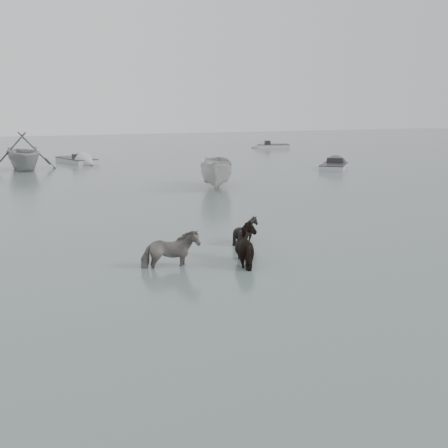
{
  "coord_description": "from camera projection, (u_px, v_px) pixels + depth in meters",
  "views": [
    {
      "loc": [
        -4.9,
        -14.47,
        4.51
      ],
      "look_at": [
        0.96,
        0.72,
        1.0
      ],
      "focal_mm": 45.0,
      "sensor_mm": 36.0,
      "label": 1
    }
  ],
  "objects": [
    {
      "name": "skiff_mid",
      "position": [
        76.0,
        158.0,
        43.34
      ],
      "size": [
        3.35,
        6.15,
        0.75
      ],
      "primitive_type": null,
      "rotation": [
        0.0,
        0.0,
        -1.26
      ],
      "color": "#ADAFAC",
      "rests_on": "ground"
    },
    {
      "name": "pony_pinto",
      "position": [
        170.0,
        244.0,
        15.6
      ],
      "size": [
        1.64,
        0.83,
        1.35
      ],
      "primitive_type": "imported",
      "rotation": [
        0.0,
        0.0,
        1.51
      ],
      "color": "black",
      "rests_on": "ground"
    },
    {
      "name": "pony_dark",
      "position": [
        252.0,
        237.0,
        16.1
      ],
      "size": [
        1.55,
        1.71,
        1.49
      ],
      "primitive_type": "imported",
      "rotation": [
        0.0,
        0.0,
        1.78
      ],
      "color": "black",
      "rests_on": "ground"
    },
    {
      "name": "skiff_port",
      "position": [
        334.0,
        164.0,
        39.14
      ],
      "size": [
        4.1,
        4.51,
        0.75
      ],
      "primitive_type": null,
      "rotation": [
        0.0,
        0.0,
        0.88
      ],
      "color": "#A4A7A4",
      "rests_on": "ground"
    },
    {
      "name": "ground",
      "position": [
        201.0,
        266.0,
        15.87
      ],
      "size": [
        140.0,
        140.0,
        0.0
      ],
      "primitive_type": "plane",
      "color": "#4A5854",
      "rests_on": "ground"
    },
    {
      "name": "boat_small",
      "position": [
        217.0,
        171.0,
        30.45
      ],
      "size": [
        3.4,
        4.9,
        1.77
      ],
      "primitive_type": "imported",
      "rotation": [
        0.0,
        0.0,
        -0.41
      ],
      "color": "#AFB0AB",
      "rests_on": "ground"
    },
    {
      "name": "skiff_star",
      "position": [
        273.0,
        144.0,
        57.97
      ],
      "size": [
        4.81,
        2.87,
        0.75
      ],
      "primitive_type": null,
      "rotation": [
        0.0,
        0.0,
        2.84
      ],
      "color": "beige",
      "rests_on": "ground"
    },
    {
      "name": "rowboat_trail",
      "position": [
        23.0,
        150.0,
        38.53
      ],
      "size": [
        5.16,
        5.78,
        2.76
      ],
      "primitive_type": "imported",
      "rotation": [
        0.0,
        0.0,
        3.27
      ],
      "color": "#A4A7A4",
      "rests_on": "ground"
    },
    {
      "name": "pony_black",
      "position": [
        246.0,
        226.0,
        18.47
      ],
      "size": [
        1.18,
        1.1,
        1.1
      ],
      "primitive_type": "imported",
      "rotation": [
        0.0,
        0.0,
        1.34
      ],
      "color": "black",
      "rests_on": "ground"
    }
  ]
}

